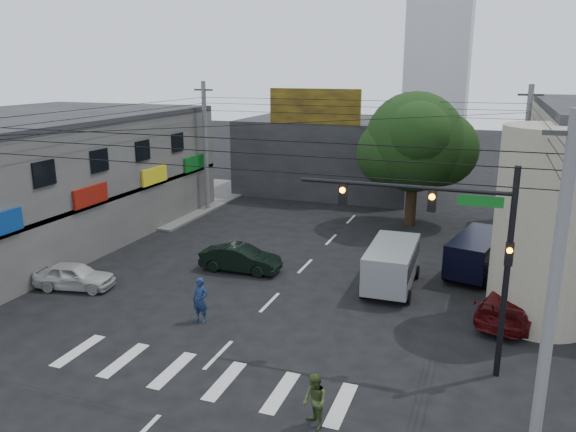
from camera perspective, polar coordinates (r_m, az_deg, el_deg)
The scene contains 18 objects.
ground at distance 23.56m, azimuth -3.72°, elevation -10.60°, with size 160.00×160.00×0.00m, color black.
sidewalk_far_left at distance 47.05m, azimuth -15.08°, elevation 2.03°, with size 16.00×16.00×0.15m, color #514F4C.
building_left at distance 37.45m, azimuth -25.93°, elevation 3.19°, with size 14.00×24.00×7.00m, color #4C4947.
corner_column at distance 24.32m, azimuth 24.81°, elevation -1.11°, with size 4.00×4.00×8.00m, color gray.
building_far at distance 47.70m, azimuth 4.43°, elevation 6.25°, with size 14.00×10.00×6.00m, color #232326.
billboard at distance 42.56m, azimuth 2.72°, elevation 11.06°, with size 7.00×0.30×2.60m, color olive.
street_tree at distance 37.01m, azimuth 12.72°, elevation 7.30°, with size 6.40×6.40×8.70m.
traffic_gantry at distance 19.18m, azimuth 16.67°, elevation -1.79°, with size 7.10×0.35×7.20m.
utility_pole_near_right at distance 16.01m, azimuth 25.38°, elevation -6.82°, with size 0.32×0.32×9.20m, color #59595B.
utility_pole_far_left at distance 40.66m, azimuth -8.37°, elevation 6.92°, with size 0.32×0.32×9.20m, color #59595B.
utility_pole_far_right at distance 35.89m, azimuth 22.78°, elevation 4.87°, with size 0.32×0.32×9.20m, color #59595B.
dark_sedan at distance 28.81m, azimuth -4.85°, elevation -4.31°, with size 4.16×1.56×1.36m, color black.
white_compact at distance 28.35m, azimuth -20.89°, elevation -5.70°, with size 3.94×2.24×1.27m, color #B7B8B3.
maroon_sedan at distance 25.23m, azimuth 22.04°, elevation -8.04°, with size 3.49×5.67×1.53m, color #3F090A.
silver_minivan at distance 26.93m, azimuth 10.48°, elevation -5.08°, with size 2.12×4.89×2.09m, color #94969B, non-canonical shape.
navy_van at distance 29.75m, azimuth 18.61°, elevation -3.79°, with size 2.97×5.30×2.00m, color black, non-canonical shape.
traffic_officer at distance 23.37m, azimuth -8.90°, elevation -8.44°, with size 0.72×0.50×1.89m, color #15254B.
pedestrian_olive at distance 16.99m, azimuth 2.72°, elevation -18.29°, with size 1.01×1.02×1.67m, color #394C23.
Camera 1 is at (8.70, -19.42, 10.13)m, focal length 35.00 mm.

